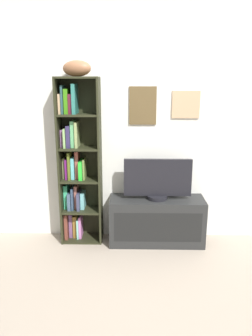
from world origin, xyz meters
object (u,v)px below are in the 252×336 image
(tv_stand, at_px, (157,221))
(television, at_px, (158,180))
(bookshelf, at_px, (77,164))
(football, at_px, (77,68))

(tv_stand, relative_size, television, 1.43)
(bookshelf, bearing_deg, television, -5.08)
(bookshelf, relative_size, football, 6.04)
(bookshelf, xyz_separation_m, tv_stand, (0.87, -0.08, -0.62))
(tv_stand, bearing_deg, bookshelf, 174.85)
(bookshelf, height_order, television, bookshelf)
(football, bearing_deg, bookshelf, 146.79)
(football, distance_m, television, 1.41)
(tv_stand, distance_m, television, 0.47)
(bookshelf, relative_size, tv_stand, 1.74)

